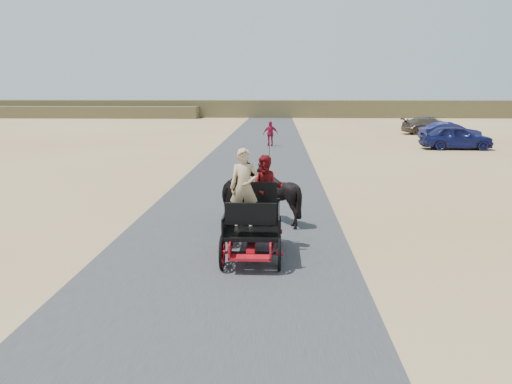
{
  "coord_description": "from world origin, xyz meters",
  "views": [
    {
      "loc": [
        1.23,
        -11.24,
        3.8
      ],
      "look_at": [
        0.64,
        1.47,
        1.2
      ],
      "focal_mm": 35.0,
      "sensor_mm": 36.0,
      "label": 1
    }
  ],
  "objects_px": {
    "car_c": "(431,126)",
    "car_d": "(430,124)",
    "car_b": "(450,132)",
    "car_a": "(456,138)",
    "pedestrian": "(271,134)",
    "horse_left": "(239,194)",
    "horse_right": "(277,194)",
    "carriage": "(253,241)"
  },
  "relations": [
    {
      "from": "pedestrian",
      "to": "car_a",
      "type": "bearing_deg",
      "value": 164.89
    },
    {
      "from": "horse_right",
      "to": "car_c",
      "type": "height_order",
      "value": "horse_right"
    },
    {
      "from": "horse_left",
      "to": "car_b",
      "type": "height_order",
      "value": "horse_left"
    },
    {
      "from": "horse_left",
      "to": "car_a",
      "type": "distance_m",
      "value": 22.91
    },
    {
      "from": "horse_right",
      "to": "car_c",
      "type": "distance_m",
      "value": 33.22
    },
    {
      "from": "car_c",
      "to": "horse_right",
      "type": "bearing_deg",
      "value": 156.54
    },
    {
      "from": "carriage",
      "to": "car_c",
      "type": "height_order",
      "value": "car_c"
    },
    {
      "from": "carriage",
      "to": "horse_left",
      "type": "bearing_deg",
      "value": 100.39
    },
    {
      "from": "car_a",
      "to": "car_b",
      "type": "xyz_separation_m",
      "value": [
        1.2,
        4.81,
        -0.05
      ]
    },
    {
      "from": "car_c",
      "to": "car_d",
      "type": "distance_m",
      "value": 3.13
    },
    {
      "from": "pedestrian",
      "to": "car_a",
      "type": "distance_m",
      "value": 12.22
    },
    {
      "from": "horse_right",
      "to": "car_d",
      "type": "height_order",
      "value": "horse_right"
    },
    {
      "from": "car_a",
      "to": "car_d",
      "type": "distance_m",
      "value": 14.61
    },
    {
      "from": "carriage",
      "to": "horse_left",
      "type": "height_order",
      "value": "horse_left"
    },
    {
      "from": "horse_left",
      "to": "car_a",
      "type": "bearing_deg",
      "value": -123.63
    },
    {
      "from": "car_c",
      "to": "horse_left",
      "type": "bearing_deg",
      "value": 154.83
    },
    {
      "from": "horse_right",
      "to": "car_d",
      "type": "distance_m",
      "value": 36.33
    },
    {
      "from": "carriage",
      "to": "car_a",
      "type": "height_order",
      "value": "car_a"
    },
    {
      "from": "horse_left",
      "to": "car_c",
      "type": "height_order",
      "value": "horse_left"
    },
    {
      "from": "pedestrian",
      "to": "car_d",
      "type": "height_order",
      "value": "pedestrian"
    },
    {
      "from": "carriage",
      "to": "horse_right",
      "type": "bearing_deg",
      "value": 79.61
    },
    {
      "from": "pedestrian",
      "to": "car_b",
      "type": "xyz_separation_m",
      "value": [
        13.35,
        3.51,
        -0.14
      ]
    },
    {
      "from": "horse_right",
      "to": "car_a",
      "type": "distance_m",
      "value": 22.32
    },
    {
      "from": "car_b",
      "to": "car_d",
      "type": "height_order",
      "value": "car_b"
    },
    {
      "from": "pedestrian",
      "to": "car_c",
      "type": "distance_m",
      "value": 17.13
    },
    {
      "from": "car_a",
      "to": "car_c",
      "type": "relative_size",
      "value": 0.9
    },
    {
      "from": "horse_left",
      "to": "horse_right",
      "type": "distance_m",
      "value": 1.1
    },
    {
      "from": "carriage",
      "to": "pedestrian",
      "type": "xyz_separation_m",
      "value": [
        -0.01,
        23.38,
        0.5
      ]
    },
    {
      "from": "pedestrian",
      "to": "car_b",
      "type": "distance_m",
      "value": 13.8
    },
    {
      "from": "pedestrian",
      "to": "horse_right",
      "type": "bearing_deg",
      "value": 82.59
    },
    {
      "from": "horse_left",
      "to": "pedestrian",
      "type": "height_order",
      "value": "pedestrian"
    },
    {
      "from": "car_a",
      "to": "pedestrian",
      "type": "bearing_deg",
      "value": 84.81
    },
    {
      "from": "car_b",
      "to": "car_c",
      "type": "xyz_separation_m",
      "value": [
        0.5,
        6.56,
        0.01
      ]
    },
    {
      "from": "horse_left",
      "to": "car_b",
      "type": "xyz_separation_m",
      "value": [
        13.89,
        23.89,
        -0.13
      ]
    },
    {
      "from": "horse_left",
      "to": "horse_right",
      "type": "xyz_separation_m",
      "value": [
        1.1,
        0.0,
        0.0
      ]
    },
    {
      "from": "carriage",
      "to": "car_c",
      "type": "relative_size",
      "value": 0.48
    },
    {
      "from": "horse_left",
      "to": "car_c",
      "type": "relative_size",
      "value": 0.4
    },
    {
      "from": "carriage",
      "to": "car_d",
      "type": "bearing_deg",
      "value": 68.08
    },
    {
      "from": "car_a",
      "to": "car_d",
      "type": "xyz_separation_m",
      "value": [
        2.54,
        14.39,
        -0.08
      ]
    },
    {
      "from": "car_c",
      "to": "car_d",
      "type": "height_order",
      "value": "car_c"
    },
    {
      "from": "carriage",
      "to": "car_c",
      "type": "distance_m",
      "value": 36.2
    },
    {
      "from": "carriage",
      "to": "horse_right",
      "type": "distance_m",
      "value": 3.09
    }
  ]
}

